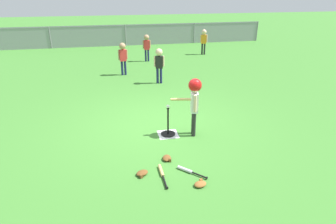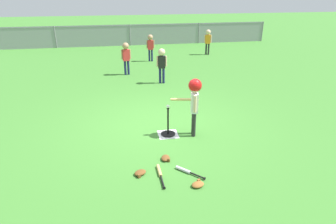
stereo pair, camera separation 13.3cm
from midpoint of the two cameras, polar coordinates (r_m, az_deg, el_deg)
ground_plane at (r=6.96m, az=-2.63°, el=-2.46°), size 60.00×60.00×0.00m
home_plate at (r=6.49m, az=-0.59°, el=-4.43°), size 0.44×0.44×0.01m
batting_tee at (r=6.45m, az=-0.59°, el=-3.68°), size 0.32×0.32×0.64m
baseball_on_tee at (r=6.20m, az=-0.61°, el=1.10°), size 0.07×0.07×0.07m
batter_child at (r=6.13m, az=4.63°, el=3.25°), size 0.65×0.37×1.30m
fielder_deep_right at (r=9.79m, az=-2.17°, el=10.01°), size 0.35×0.24×1.19m
fielder_deep_left at (r=10.91m, az=-9.28°, el=11.16°), size 0.35×0.24×1.20m
fielder_deep_center at (r=12.94m, az=-4.55°, el=13.21°), size 0.35×0.23×1.17m
fielder_near_left at (r=14.41m, az=6.83°, el=14.25°), size 0.33×0.24×1.20m
spare_bat_silver at (r=5.26m, az=3.24°, el=-11.53°), size 0.45×0.47×0.06m
spare_bat_wood at (r=5.19m, az=-1.98°, el=-11.97°), size 0.06×0.67×0.06m
glove_by_plate at (r=5.58m, az=-0.92°, el=-9.11°), size 0.21×0.26×0.07m
glove_near_bats at (r=5.21m, az=-5.89°, el=-11.95°), size 0.27×0.25×0.07m
glove_tossed_aside at (r=4.96m, az=5.64°, el=-13.99°), size 0.26×0.23×0.07m
outfield_fence at (r=16.84m, az=-8.66°, el=14.94°), size 16.06×0.06×1.15m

